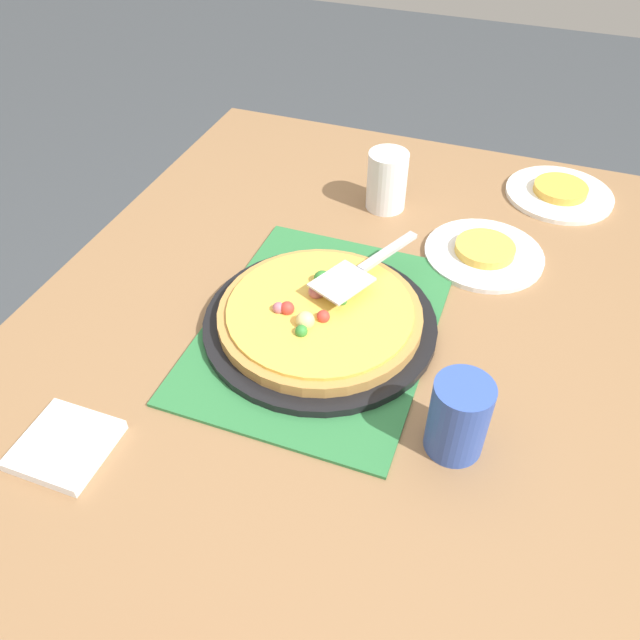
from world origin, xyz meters
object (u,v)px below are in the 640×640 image
at_px(pizza, 320,314).
at_px(cup_corner, 388,181).
at_px(pizza_pan, 320,323).
at_px(napkin_stack, 65,445).
at_px(plate_far_right, 484,254).
at_px(pizza_server, 362,269).
at_px(served_slice_left, 561,189).
at_px(plate_near_left, 559,194).
at_px(cup_near, 459,417).
at_px(served_slice_right, 485,249).

distance_m(pizza, cup_corner, 0.39).
distance_m(pizza_pan, napkin_stack, 0.42).
relative_size(pizza_pan, cup_corner, 3.17).
bearing_deg(plate_far_right, pizza_server, -41.81).
bearing_deg(pizza, served_slice_left, 148.84).
distance_m(served_slice_left, cup_corner, 0.37).
bearing_deg(plate_far_right, napkin_stack, -36.33).
relative_size(plate_near_left, napkin_stack, 1.83).
height_order(plate_far_right, napkin_stack, napkin_stack).
height_order(plate_near_left, cup_corner, cup_corner).
bearing_deg(pizza_pan, cup_corner, 179.56).
relative_size(served_slice_left, cup_corner, 0.92).
bearing_deg(cup_corner, cup_near, 24.51).
bearing_deg(served_slice_right, pizza_server, -41.81).
distance_m(served_slice_left, pizza_server, 0.55).
xyz_separation_m(served_slice_right, pizza_server, (0.20, -0.18, 0.05)).
bearing_deg(pizza_pan, pizza, -82.77).
height_order(pizza, served_slice_right, pizza).
xyz_separation_m(cup_near, pizza_server, (-0.24, -0.21, 0.01)).
xyz_separation_m(plate_far_right, pizza_server, (0.20, -0.18, 0.07)).
xyz_separation_m(plate_near_left, cup_corner, (0.16, -0.33, 0.06)).
bearing_deg(served_slice_right, pizza, -37.29).
bearing_deg(served_slice_right, napkin_stack, -36.33).
distance_m(served_slice_left, cup_near, 0.71).
relative_size(served_slice_right, cup_near, 0.92).
distance_m(plate_near_left, plate_far_right, 0.29).
height_order(cup_near, pizza_server, cup_near).
bearing_deg(plate_near_left, cup_corner, -63.75).
xyz_separation_m(plate_near_left, plate_far_right, (0.26, -0.11, 0.00)).
height_order(pizza_server, napkin_stack, pizza_server).
distance_m(served_slice_right, pizza_server, 0.27).
xyz_separation_m(served_slice_right, cup_near, (0.44, 0.03, 0.04)).
height_order(pizza_pan, napkin_stack, pizza_pan).
distance_m(plate_far_right, pizza_server, 0.28).
bearing_deg(pizza_server, pizza_pan, -24.53).
bearing_deg(pizza, cup_near, 58.57).
relative_size(cup_near, cup_corner, 1.00).
relative_size(plate_far_right, cup_near, 1.83).
xyz_separation_m(cup_corner, napkin_stack, (0.73, -0.25, -0.05)).
xyz_separation_m(plate_near_left, served_slice_right, (0.26, -0.11, 0.01)).
bearing_deg(cup_near, cup_corner, -155.49).
bearing_deg(napkin_stack, plate_near_left, 147.13).
bearing_deg(served_slice_left, cup_corner, -63.75).
bearing_deg(napkin_stack, plate_far_right, 143.67).
height_order(plate_near_left, served_slice_right, served_slice_right).
relative_size(plate_far_right, served_slice_left, 2.00).
bearing_deg(plate_far_right, pizza, -37.29).
bearing_deg(pizza_pan, cup_near, 58.50).
height_order(cup_corner, pizza_server, cup_corner).
distance_m(plate_far_right, cup_near, 0.45).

